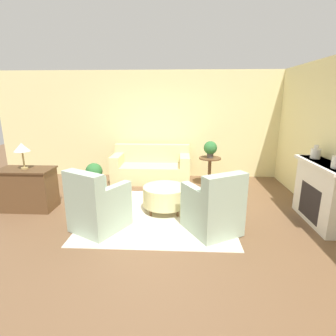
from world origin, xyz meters
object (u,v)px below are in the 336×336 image
ottoman_table (165,196)px  potted_plant_on_side_table (210,148)px  dresser (28,188)px  potted_plant_floor (94,173)px  couch (151,168)px  side_table (210,166)px  table_lamp (22,148)px  armchair_left (97,207)px  armchair_right (214,209)px  vase_mantel_near (316,153)px

ottoman_table → potted_plant_on_side_table: potted_plant_on_side_table is taller
dresser → potted_plant_floor: size_ratio=1.82×
couch → side_table: couch is taller
dresser → table_lamp: 0.78m
armchair_left → armchair_right: size_ratio=1.00×
dresser → potted_plant_on_side_table: bearing=24.4°
armchair_left → vase_mantel_near: 3.86m
couch → vase_mantel_near: vase_mantel_near is taller
potted_plant_on_side_table → potted_plant_floor: size_ratio=0.72×
couch → potted_plant_floor: couch is taller
armchair_left → vase_mantel_near: vase_mantel_near is taller
ottoman_table → potted_plant_on_side_table: bearing=58.4°
potted_plant_floor → dresser: bearing=-118.4°
armchair_right → couch: bearing=115.7°
dresser → armchair_right: bearing=-12.4°
side_table → armchair_right: bearing=-94.2°
ottoman_table → dresser: bearing=-179.4°
armchair_right → side_table: armchair_right is taller
potted_plant_floor → potted_plant_on_side_table: bearing=3.4°
dresser → side_table: bearing=24.4°
armchair_left → table_lamp: bearing=154.5°
couch → table_lamp: size_ratio=3.99×
ottoman_table → armchair_right: bearing=-43.7°
armchair_left → dresser: armchair_left is taller
couch → potted_plant_on_side_table: 1.61m
armchair_left → ottoman_table: size_ratio=1.25×
dresser → table_lamp: (0.00, 0.00, 0.78)m
armchair_left → table_lamp: size_ratio=2.10×
potted_plant_floor → vase_mantel_near: bearing=-18.1°
side_table → table_lamp: 4.07m
side_table → armchair_left: bearing=-130.2°
couch → armchair_left: armchair_left is taller
potted_plant_floor → ottoman_table: bearing=-38.5°
vase_mantel_near → potted_plant_floor: bearing=161.9°
potted_plant_on_side_table → table_lamp: 4.02m
side_table → potted_plant_on_side_table: bearing=135.0°
armchair_left → potted_plant_on_side_table: bearing=49.8°
table_lamp → couch: bearing=41.4°
side_table → dresser: (-3.65, -1.66, -0.05)m
couch → side_table: (1.47, -0.26, 0.14)m
armchair_right → potted_plant_floor: 3.49m
ottoman_table → dresser: 2.65m
armchair_right → table_lamp: bearing=167.6°
potted_plant_on_side_table → table_lamp: size_ratio=0.82×
vase_mantel_near → potted_plant_on_side_table: (-1.65, 1.64, -0.24)m
potted_plant_on_side_table → armchair_right: bearing=-94.2°
couch → table_lamp: (-2.18, -1.92, 0.86)m
vase_mantel_near → table_lamp: bearing=-179.8°
couch → armchair_right: bearing=-64.3°
potted_plant_on_side_table → dresser: bearing=-155.6°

